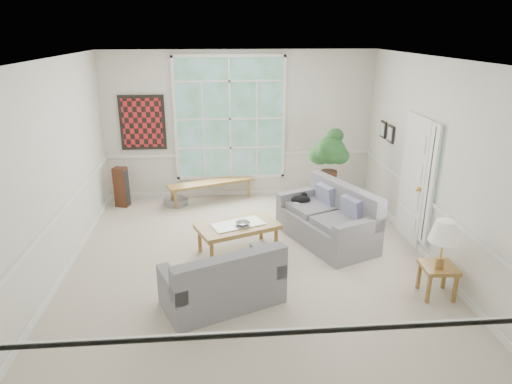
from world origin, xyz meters
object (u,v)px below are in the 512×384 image
loveseat_right (327,215)px  loveseat_front (222,275)px  end_table (324,196)px  side_table (437,280)px  coffee_table (238,238)px

loveseat_right → loveseat_front: loveseat_right is taller
loveseat_front → end_table: bearing=34.2°
loveseat_right → loveseat_front: size_ratio=1.18×
end_table → side_table: size_ratio=1.17×
loveseat_right → end_table: size_ratio=3.37×
loveseat_right → end_table: bearing=54.7°
loveseat_front → loveseat_right: bearing=21.3°
coffee_table → end_table: end_table is taller
loveseat_right → loveseat_front: (-1.75, -1.69, -0.07)m
end_table → side_table: bearing=-76.1°
end_table → side_table: 3.31m
coffee_table → end_table: bearing=22.2°
coffee_table → side_table: size_ratio=2.82×
loveseat_right → side_table: (1.09, -1.75, -0.25)m
coffee_table → side_table: bearing=-51.8°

